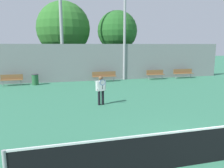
{
  "coord_description": "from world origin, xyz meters",
  "views": [
    {
      "loc": [
        -4.25,
        -4.75,
        3.25
      ],
      "look_at": [
        -0.94,
        7.8,
        0.9
      ],
      "focal_mm": 35.0,
      "sensor_mm": 36.0,
      "label": 1
    }
  ],
  "objects_px": {
    "bench_courtside_far": "(104,75)",
    "bench_by_gate": "(183,72)",
    "light_pole_near_left": "(125,20)",
    "tennis_net": "(216,144)",
    "tennis_player": "(101,88)",
    "bench_courtside_near": "(12,79)",
    "bench_adjacent_court": "(155,73)",
    "tree_dark_dense": "(117,31)",
    "trash_bin": "(35,80)",
    "tree_green_tall": "(64,29)",
    "light_pole_far_right": "(60,1)"
  },
  "relations": [
    {
      "from": "bench_courtside_far",
      "to": "bench_by_gate",
      "type": "distance_m",
      "value": 7.94
    },
    {
      "from": "light_pole_near_left",
      "to": "bench_courtside_far",
      "type": "bearing_deg",
      "value": -161.25
    },
    {
      "from": "tennis_net",
      "to": "tennis_player",
      "type": "xyz_separation_m",
      "value": [
        -1.88,
        6.59,
        0.39
      ]
    },
    {
      "from": "tennis_net",
      "to": "bench_by_gate",
      "type": "distance_m",
      "value": 16.1
    },
    {
      "from": "bench_courtside_near",
      "to": "bench_courtside_far",
      "type": "bearing_deg",
      "value": 0.01
    },
    {
      "from": "tennis_net",
      "to": "bench_courtside_near",
      "type": "height_order",
      "value": "tennis_net"
    },
    {
      "from": "tennis_player",
      "to": "bench_adjacent_court",
      "type": "bearing_deg",
      "value": 39.32
    },
    {
      "from": "bench_by_gate",
      "to": "light_pole_near_left",
      "type": "bearing_deg",
      "value": 173.08
    },
    {
      "from": "bench_adjacent_court",
      "to": "bench_courtside_far",
      "type": "bearing_deg",
      "value": 179.99
    },
    {
      "from": "tennis_player",
      "to": "bench_adjacent_court",
      "type": "xyz_separation_m",
      "value": [
        6.82,
        7.42,
        -0.36
      ]
    },
    {
      "from": "bench_courtside_far",
      "to": "bench_by_gate",
      "type": "xyz_separation_m",
      "value": [
        7.94,
        -0.0,
        -0.0
      ]
    },
    {
      "from": "tennis_net",
      "to": "bench_courtside_near",
      "type": "xyz_separation_m",
      "value": [
        -7.63,
        14.02,
        0.03
      ]
    },
    {
      "from": "bench_by_gate",
      "to": "tree_dark_dense",
      "type": "relative_size",
      "value": 0.31
    },
    {
      "from": "trash_bin",
      "to": "tree_green_tall",
      "type": "relative_size",
      "value": 0.11
    },
    {
      "from": "trash_bin",
      "to": "tree_dark_dense",
      "type": "xyz_separation_m",
      "value": [
        7.93,
        3.26,
        4.17
      ]
    },
    {
      "from": "bench_courtside_near",
      "to": "bench_adjacent_court",
      "type": "relative_size",
      "value": 0.98
    },
    {
      "from": "bench_by_gate",
      "to": "trash_bin",
      "type": "bearing_deg",
      "value": -179.42
    },
    {
      "from": "bench_courtside_near",
      "to": "tennis_player",
      "type": "bearing_deg",
      "value": -52.25
    },
    {
      "from": "trash_bin",
      "to": "bench_courtside_far",
      "type": "bearing_deg",
      "value": 1.37
    },
    {
      "from": "trash_bin",
      "to": "tree_green_tall",
      "type": "xyz_separation_m",
      "value": [
        2.66,
        4.97,
        4.44
      ]
    },
    {
      "from": "bench_by_gate",
      "to": "tree_dark_dense",
      "type": "height_order",
      "value": "tree_dark_dense"
    },
    {
      "from": "light_pole_near_left",
      "to": "light_pole_far_right",
      "type": "distance_m",
      "value": 5.79
    },
    {
      "from": "trash_bin",
      "to": "tree_green_tall",
      "type": "distance_m",
      "value": 7.17
    },
    {
      "from": "bench_adjacent_court",
      "to": "trash_bin",
      "type": "height_order",
      "value": "bench_adjacent_court"
    },
    {
      "from": "bench_by_gate",
      "to": "tree_green_tall",
      "type": "relative_size",
      "value": 0.27
    },
    {
      "from": "bench_courtside_near",
      "to": "tree_green_tall",
      "type": "distance_m",
      "value": 7.86
    },
    {
      "from": "trash_bin",
      "to": "bench_by_gate",
      "type": "bearing_deg",
      "value": 0.58
    },
    {
      "from": "tennis_net",
      "to": "bench_courtside_far",
      "type": "distance_m",
      "value": 14.02
    },
    {
      "from": "tree_dark_dense",
      "to": "bench_courtside_near",
      "type": "bearing_deg",
      "value": -162.16
    },
    {
      "from": "bench_adjacent_court",
      "to": "tree_dark_dense",
      "type": "height_order",
      "value": "tree_dark_dense"
    },
    {
      "from": "trash_bin",
      "to": "tree_green_tall",
      "type": "bearing_deg",
      "value": 61.87
    },
    {
      "from": "tennis_player",
      "to": "light_pole_near_left",
      "type": "height_order",
      "value": "light_pole_near_left"
    },
    {
      "from": "bench_by_gate",
      "to": "trash_bin",
      "type": "height_order",
      "value": "bench_by_gate"
    },
    {
      "from": "bench_courtside_near",
      "to": "tree_dark_dense",
      "type": "height_order",
      "value": "tree_dark_dense"
    },
    {
      "from": "light_pole_near_left",
      "to": "trash_bin",
      "type": "distance_m",
      "value": 9.43
    },
    {
      "from": "trash_bin",
      "to": "light_pole_far_right",
      "type": "bearing_deg",
      "value": 24.72
    },
    {
      "from": "light_pole_near_left",
      "to": "tree_green_tall",
      "type": "distance_m",
      "value": 6.71
    },
    {
      "from": "tennis_player",
      "to": "tree_green_tall",
      "type": "bearing_deg",
      "value": 87.96
    },
    {
      "from": "bench_courtside_far",
      "to": "light_pole_far_right",
      "type": "relative_size",
      "value": 0.17
    },
    {
      "from": "tree_dark_dense",
      "to": "bench_by_gate",
      "type": "bearing_deg",
      "value": -28.14
    },
    {
      "from": "tennis_net",
      "to": "light_pole_far_right",
      "type": "bearing_deg",
      "value": 103.35
    },
    {
      "from": "bench_courtside_near",
      "to": "tree_green_tall",
      "type": "relative_size",
      "value": 0.22
    },
    {
      "from": "bench_courtside_near",
      "to": "bench_adjacent_court",
      "type": "height_order",
      "value": "same"
    },
    {
      "from": "tennis_player",
      "to": "tree_dark_dense",
      "type": "relative_size",
      "value": 0.24
    },
    {
      "from": "tennis_net",
      "to": "bench_adjacent_court",
      "type": "xyz_separation_m",
      "value": [
        4.94,
        14.02,
        0.03
      ]
    },
    {
      "from": "bench_courtside_near",
      "to": "light_pole_near_left",
      "type": "distance_m",
      "value": 10.91
    },
    {
      "from": "bench_courtside_near",
      "to": "trash_bin",
      "type": "relative_size",
      "value": 1.92
    },
    {
      "from": "tree_green_tall",
      "to": "tree_dark_dense",
      "type": "height_order",
      "value": "tree_green_tall"
    },
    {
      "from": "bench_by_gate",
      "to": "tree_dark_dense",
      "type": "bearing_deg",
      "value": 151.86
    },
    {
      "from": "trash_bin",
      "to": "tennis_player",
      "type": "bearing_deg",
      "value": -61.45
    }
  ]
}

